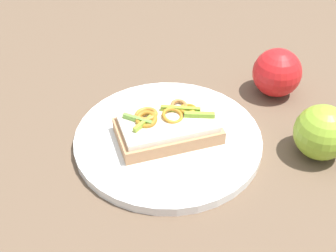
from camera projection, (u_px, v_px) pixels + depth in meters
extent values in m
plane|color=brown|center=(168.00, 143.00, 0.71)|extent=(2.00, 2.00, 0.00)
cylinder|color=white|center=(168.00, 140.00, 0.70)|extent=(0.28, 0.28, 0.01)
cube|color=tan|center=(168.00, 131.00, 0.69)|extent=(0.15, 0.17, 0.02)
cube|color=#EEDFC6|center=(168.00, 123.00, 0.68)|extent=(0.14, 0.16, 0.01)
torus|color=#A96D1E|center=(146.00, 119.00, 0.68)|extent=(0.04, 0.04, 0.02)
torus|color=#AC6D35|center=(179.00, 106.00, 0.70)|extent=(0.04, 0.04, 0.01)
torus|color=#BA7D2D|center=(146.00, 114.00, 0.69)|extent=(0.05, 0.05, 0.01)
torus|color=#B77923|center=(174.00, 117.00, 0.68)|extent=(0.03, 0.03, 0.01)
torus|color=#AB791F|center=(188.00, 109.00, 0.70)|extent=(0.04, 0.04, 0.01)
cube|color=#84B02F|center=(183.00, 110.00, 0.69)|extent=(0.05, 0.04, 0.01)
cube|color=#70A940|center=(137.00, 119.00, 0.68)|extent=(0.05, 0.02, 0.01)
cube|color=#89AA33|center=(143.00, 124.00, 0.67)|extent=(0.01, 0.04, 0.01)
cube|color=#81B133|center=(200.00, 115.00, 0.68)|extent=(0.04, 0.03, 0.01)
sphere|color=#8DB52F|center=(322.00, 132.00, 0.67)|extent=(0.10, 0.10, 0.08)
sphere|color=red|center=(277.00, 73.00, 0.78)|extent=(0.09, 0.09, 0.08)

